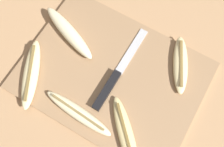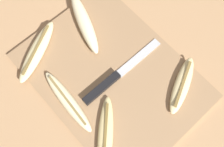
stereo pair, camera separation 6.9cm
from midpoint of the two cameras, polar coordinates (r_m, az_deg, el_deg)
The scene contains 8 objects.
ground_plane at distance 0.71m, azimuth 2.75°, elevation -0.98°, with size 4.00×4.00×0.00m, color tan.
cutting_board at distance 0.70m, azimuth 2.77°, elevation -0.83°, with size 0.47×0.35×0.01m.
knife at distance 0.68m, azimuth 2.20°, elevation -2.27°, with size 0.02×0.26×0.02m.
banana_bright_far at distance 0.74m, azimuth -3.42°, elevation 10.63°, with size 0.20×0.11×0.03m.
banana_pale_long at distance 0.67m, azimuth -6.74°, elevation -6.43°, with size 0.20×0.04×0.02m.
banana_soft_right at distance 0.73m, azimuth -13.48°, elevation 4.39°, with size 0.12×0.19×0.02m.
banana_ripe_center at distance 0.71m, azimuth 17.66°, elevation -2.78°, with size 0.11×0.16×0.02m.
banana_spotted_left at distance 0.65m, azimuth 1.61°, elevation -13.99°, with size 0.17×0.17×0.02m.
Camera 2 is at (0.17, -0.15, 0.67)m, focal length 42.00 mm.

